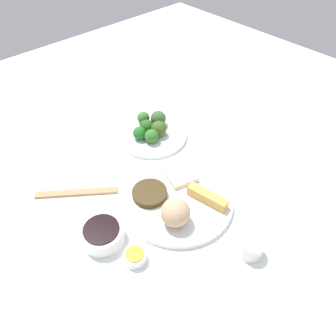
# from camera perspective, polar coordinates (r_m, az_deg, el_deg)

# --- Properties ---
(tabletop) EXTENTS (2.20, 2.20, 0.02)m
(tabletop) POSITION_cam_1_polar(r_m,az_deg,el_deg) (0.90, 0.78, -5.17)
(tabletop) COLOR white
(tabletop) RESTS_ON ground
(main_plate) EXTENTS (0.30, 0.30, 0.02)m
(main_plate) POSITION_cam_1_polar(r_m,az_deg,el_deg) (0.87, 1.81, -5.69)
(main_plate) COLOR white
(main_plate) RESTS_ON tabletop
(rice_scoop) EXTENTS (0.07, 0.07, 0.07)m
(rice_scoop) POSITION_cam_1_polar(r_m,az_deg,el_deg) (0.78, 1.34, -7.97)
(rice_scoop) COLOR tan
(rice_scoop) RESTS_ON main_plate
(spring_roll) EXTENTS (0.12, 0.05, 0.03)m
(spring_roll) POSITION_cam_1_polar(r_m,az_deg,el_deg) (0.85, 7.05, -5.17)
(spring_roll) COLOR gold
(spring_roll) RESTS_ON main_plate
(crab_rangoon_wonton) EXTENTS (0.10, 0.10, 0.01)m
(crab_rangoon_wonton) POSITION_cam_1_polar(r_m,az_deg,el_deg) (0.91, 2.29, -1.33)
(crab_rangoon_wonton) COLOR beige
(crab_rangoon_wonton) RESTS_ON main_plate
(stir_fry_heap) EXTENTS (0.09, 0.09, 0.02)m
(stir_fry_heap) POSITION_cam_1_polar(r_m,az_deg,el_deg) (0.86, -3.30, -4.52)
(stir_fry_heap) COLOR #3F2F15
(stir_fry_heap) RESTS_ON main_plate
(broccoli_plate) EXTENTS (0.23, 0.23, 0.01)m
(broccoli_plate) POSITION_cam_1_polar(r_m,az_deg,el_deg) (1.07, -2.88, 6.05)
(broccoli_plate) COLOR white
(broccoli_plate) RESTS_ON tabletop
(broccoli_floret_0) EXTENTS (0.05, 0.05, 0.05)m
(broccoli_floret_0) POSITION_cam_1_polar(r_m,az_deg,el_deg) (1.04, -1.67, 7.05)
(broccoli_floret_0) COLOR #3C5D20
(broccoli_floret_0) RESTS_ON broccoli_plate
(broccoli_floret_1) EXTENTS (0.05, 0.05, 0.05)m
(broccoli_floret_1) POSITION_cam_1_polar(r_m,az_deg,el_deg) (1.05, -3.83, 7.39)
(broccoli_floret_1) COLOR #265A1B
(broccoli_floret_1) RESTS_ON broccoli_plate
(broccoli_floret_2) EXTENTS (0.04, 0.04, 0.04)m
(broccoli_floret_2) POSITION_cam_1_polar(r_m,az_deg,el_deg) (1.03, -5.10, 6.22)
(broccoli_floret_2) COLOR #1F6926
(broccoli_floret_2) RESTS_ON broccoli_plate
(broccoli_floret_3) EXTENTS (0.04, 0.04, 0.04)m
(broccoli_floret_3) POSITION_cam_1_polar(r_m,az_deg,el_deg) (1.09, -4.42, 8.92)
(broccoli_floret_3) COLOR #3B6C2B
(broccoli_floret_3) RESTS_ON broccoli_plate
(broccoli_floret_5) EXTENTS (0.05, 0.05, 0.05)m
(broccoli_floret_5) POSITION_cam_1_polar(r_m,az_deg,el_deg) (1.08, -1.75, 8.84)
(broccoli_floret_5) COLOR #365E2F
(broccoli_floret_5) RESTS_ON broccoli_plate
(broccoli_floret_6) EXTENTS (0.04, 0.04, 0.04)m
(broccoli_floret_6) POSITION_cam_1_polar(r_m,az_deg,el_deg) (1.01, -2.94, 5.69)
(broccoli_floret_6) COLOR #346E29
(broccoli_floret_6) RESTS_ON broccoli_plate
(soy_sauce_bowl) EXTENTS (0.11, 0.11, 0.04)m
(soy_sauce_bowl) POSITION_cam_1_polar(r_m,az_deg,el_deg) (0.80, -11.62, -11.52)
(soy_sauce_bowl) COLOR white
(soy_sauce_bowl) RESTS_ON tabletop
(soy_sauce_bowl_liquid) EXTENTS (0.09, 0.09, 0.00)m
(soy_sauce_bowl_liquid) POSITION_cam_1_polar(r_m,az_deg,el_deg) (0.79, -11.86, -10.63)
(soy_sauce_bowl_liquid) COLOR black
(soy_sauce_bowl_liquid) RESTS_ON soy_sauce_bowl
(sauce_ramekin_hot_mustard) EXTENTS (0.05, 0.05, 0.03)m
(sauce_ramekin_hot_mustard) POSITION_cam_1_polar(r_m,az_deg,el_deg) (0.77, -5.90, -15.49)
(sauce_ramekin_hot_mustard) COLOR white
(sauce_ramekin_hot_mustard) RESTS_ON tabletop
(sauce_ramekin_hot_mustard_liquid) EXTENTS (0.04, 0.04, 0.00)m
(sauce_ramekin_hot_mustard_liquid) POSITION_cam_1_polar(r_m,az_deg,el_deg) (0.76, -5.99, -14.95)
(sauce_ramekin_hot_mustard_liquid) COLOR yellow
(sauce_ramekin_hot_mustard_liquid) RESTS_ON sauce_ramekin_hot_mustard
(teacup) EXTENTS (0.06, 0.06, 0.05)m
(teacup) POSITION_cam_1_polar(r_m,az_deg,el_deg) (0.79, 14.58, -13.61)
(teacup) COLOR silver
(teacup) RESTS_ON tabletop
(chopsticks_pair) EXTENTS (0.15, 0.19, 0.01)m
(chopsticks_pair) POSITION_cam_1_polar(r_m,az_deg,el_deg) (0.92, -16.02, -4.24)
(chopsticks_pair) COLOR #AE8253
(chopsticks_pair) RESTS_ON tabletop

